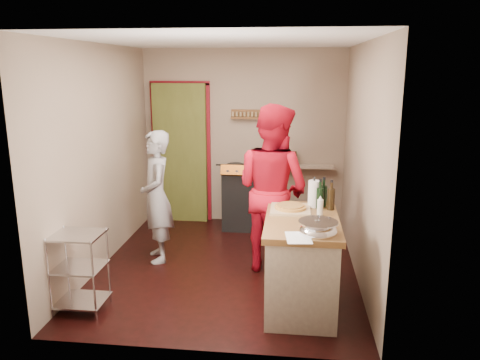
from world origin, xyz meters
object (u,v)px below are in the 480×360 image
wire_shelving (79,268)px  stove (244,198)px  person_stripe (157,197)px  island (301,260)px  person_red (272,189)px

wire_shelving → stove: bearing=63.1°
person_stripe → island: bearing=38.7°
island → person_stripe: (-1.73, 0.95, 0.32)m
stove → island: size_ratio=0.77×
person_red → stove: bearing=-35.1°
stove → person_red: 1.59m
person_stripe → person_red: size_ratio=0.83×
wire_shelving → island: bearing=9.5°
stove → person_red: size_ratio=0.52×
island → person_stripe: person_stripe is taller
stove → island: 2.41m
wire_shelving → island: (2.13, 0.36, 0.04)m
stove → wire_shelving: 2.94m
person_stripe → wire_shelving: bearing=-39.6°
stove → wire_shelving: bearing=-116.9°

